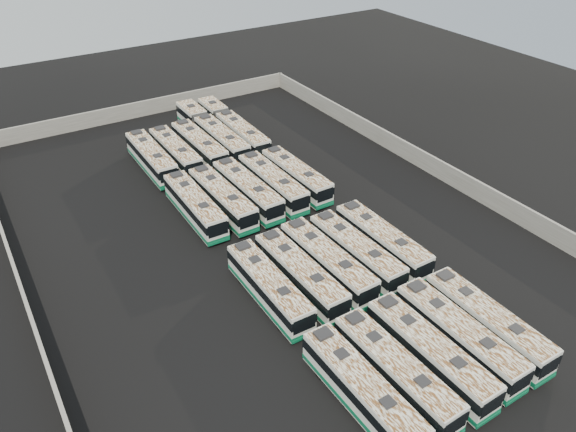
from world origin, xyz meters
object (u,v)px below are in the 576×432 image
object	(u,v)px
bus_front_right	(458,336)
bus_front_far_right	(487,323)
bus_midfront_center	(327,262)
bus_back_far_right	(232,127)
bus_front_left	(395,371)
bus_midfront_far_left	(269,287)
bus_back_left	(176,152)
bus_front_center	(430,354)
bus_midback_far_right	(296,176)
bus_back_center	(199,146)
bus_back_far_left	(152,158)
bus_back_right	(211,132)
bus_midfront_far_right	(382,241)
bus_midback_left	(222,198)
bus_midback_far_left	(195,206)
bus_midfront_left	(300,275)
bus_midback_center	(247,190)
bus_midback_right	(273,183)
bus_front_far_left	(362,390)
bus_midfront_right	(356,252)

from	to	relation	value
bus_front_right	bus_front_far_right	distance (m)	2.89
bus_midfront_center	bus_back_far_right	size ratio (longest dim) A/B	0.66
bus_front_left	bus_midfront_far_left	world-z (taller)	bus_front_left
bus_front_far_right	bus_back_far_right	xyz separation A→B (m)	(0.08, 42.45, -0.02)
bus_front_right	bus_back_left	size ratio (longest dim) A/B	1.02
bus_front_center	bus_front_far_right	distance (m)	5.93
bus_midback_far_right	bus_back_center	distance (m)	13.82
bus_front_far_right	bus_back_far_right	size ratio (longest dim) A/B	0.65
bus_back_far_left	bus_front_right	bearing A→B (deg)	-76.64
bus_front_right	bus_midfront_far_left	size ratio (longest dim) A/B	1.03
bus_back_center	bus_front_right	bearing A→B (deg)	-86.51
bus_back_right	bus_front_far_right	bearing A→B (deg)	-85.90
bus_front_left	bus_midback_far_right	size ratio (longest dim) A/B	1.00
bus_midfront_far_left	bus_back_far_right	xyz separation A→B (m)	(12.02, 30.14, 0.02)
bus_midfront_far_right	bus_midback_left	distance (m)	17.11
bus_front_right	bus_midback_far_left	xyz separation A→B (m)	(-9.07, 27.01, -0.02)
bus_midback_far_left	bus_back_far_right	distance (m)	19.48
bus_midfront_far_left	bus_back_left	size ratio (longest dim) A/B	0.99
bus_front_left	bus_front_right	world-z (taller)	bus_front_right
bus_midfront_left	bus_midfront_far_right	distance (m)	9.03
bus_midback_far_left	bus_midback_center	size ratio (longest dim) A/B	0.98
bus_midfront_far_right	bus_back_far_left	distance (m)	29.64
bus_midfront_far_left	bus_midback_left	world-z (taller)	bus_midback_left
bus_midfront_left	bus_back_left	xyz separation A→B (m)	(-0.07, 27.22, -0.02)
bus_midback_left	bus_midback_far_right	xyz separation A→B (m)	(9.06, 0.08, -0.03)
bus_front_right	bus_back_far_right	size ratio (longest dim) A/B	0.66
bus_front_right	bus_midback_center	world-z (taller)	bus_midback_center
bus_front_right	bus_midfront_far_right	bearing A→B (deg)	75.87
bus_midback_left	bus_midback_right	xyz separation A→B (m)	(6.01, 0.04, 0.01)
bus_midfront_center	bus_midback_right	size ratio (longest dim) A/B	1.01
bus_midfront_far_left	bus_midfront_center	size ratio (longest dim) A/B	0.96
bus_front_center	bus_midfront_left	distance (m)	12.67
bus_midfront_far_right	bus_back_right	xyz separation A→B (m)	(-2.97, 30.12, 0.01)
bus_midback_center	bus_front_right	bearing A→B (deg)	-84.63
bus_midback_center	bus_back_far_right	bearing A→B (deg)	67.15
bus_midfront_far_right	bus_midback_center	distance (m)	15.81
bus_front_far_right	bus_midback_left	bearing A→B (deg)	108.55
bus_front_far_left	bus_midback_far_right	xyz separation A→B (m)	(12.07, 27.07, 0.00)
bus_midback_left	bus_back_right	world-z (taller)	bus_back_right
bus_back_far_left	bus_back_far_right	size ratio (longest dim) A/B	0.66
bus_back_left	bus_back_far_left	bearing A→B (deg)	179.40
bus_back_far_right	bus_front_far_left	bearing A→B (deg)	-104.63
bus_midfront_far_left	bus_back_far_left	distance (m)	27.19
bus_midback_far_left	bus_midback_left	size ratio (longest dim) A/B	0.99
bus_front_center	bus_back_right	bearing A→B (deg)	85.01
bus_midfront_far_right	bus_front_far_right	bearing A→B (deg)	-90.85
bus_midfront_far_right	bus_back_far_left	size ratio (longest dim) A/B	0.99
bus_front_far_left	bus_midback_right	bearing A→B (deg)	71.04
bus_front_far_right	bus_back_center	bearing A→B (deg)	98.61
bus_front_far_left	bus_midfront_right	bearing A→B (deg)	53.43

